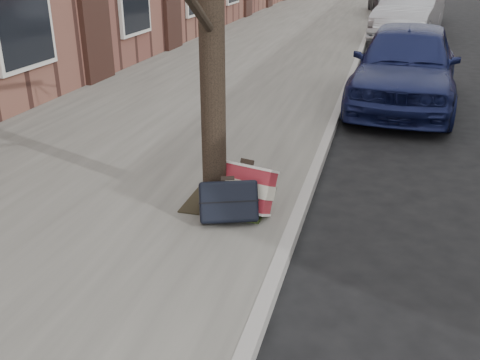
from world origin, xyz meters
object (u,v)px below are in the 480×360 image
(suitcase_red, at_px, (242,187))
(car_near_front, at_px, (406,64))
(car_near_mid, at_px, (409,14))
(suitcase_navy, at_px, (228,201))

(suitcase_red, distance_m, car_near_front, 5.33)
(car_near_front, bearing_deg, car_near_mid, 92.65)
(car_near_mid, bearing_deg, suitcase_red, -88.09)
(suitcase_red, height_order, suitcase_navy, suitcase_red)
(car_near_front, relative_size, car_near_mid, 0.93)
(suitcase_navy, distance_m, car_near_front, 5.62)
(suitcase_navy, bearing_deg, car_near_mid, 61.09)
(suitcase_navy, distance_m, car_near_mid, 13.67)
(suitcase_red, height_order, car_near_front, car_near_front)
(suitcase_red, height_order, car_near_mid, car_near_mid)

